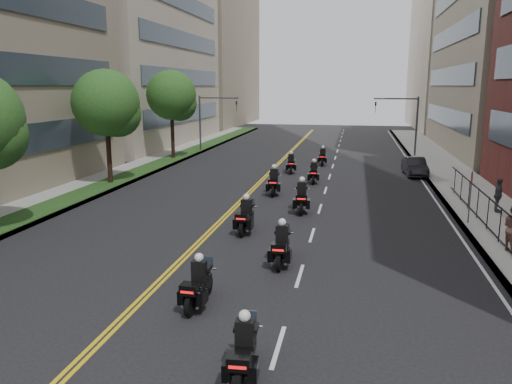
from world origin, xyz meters
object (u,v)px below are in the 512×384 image
at_px(motorcycle_4, 246,217).
at_px(motorcycle_5, 302,198).
at_px(motorcycle_9, 323,157).
at_px(pedestrian_c, 498,195).
at_px(motorcycle_6, 274,183).
at_px(motorcycle_3, 281,247).
at_px(motorcycle_8, 291,164).
at_px(motorcycle_1, 244,353).
at_px(motorcycle_2, 198,286).
at_px(motorcycle_7, 314,173).
at_px(parked_sedan, 415,167).

xyz_separation_m(motorcycle_4, motorcycle_5, (2.10, 4.28, 0.04)).
relative_size(motorcycle_9, pedestrian_c, 1.24).
distance_m(motorcycle_5, motorcycle_6, 4.55).
xyz_separation_m(motorcycle_3, motorcycle_8, (-2.22, 20.13, -0.03)).
height_order(motorcycle_1, pedestrian_c, pedestrian_c).
distance_m(motorcycle_8, pedestrian_c, 16.17).
height_order(motorcycle_2, motorcycle_5, motorcycle_5).
height_order(motorcycle_1, motorcycle_6, motorcycle_6).
distance_m(motorcycle_1, motorcycle_7, 23.92).
height_order(motorcycle_4, motorcycle_8, motorcycle_4).
bearing_deg(motorcycle_4, motorcycle_5, 64.15).
bearing_deg(pedestrian_c, motorcycle_7, 62.08).
height_order(motorcycle_4, motorcycle_9, motorcycle_4).
height_order(motorcycle_6, motorcycle_8, motorcycle_6).
bearing_deg(motorcycle_2, motorcycle_7, 87.28).
relative_size(motorcycle_4, motorcycle_9, 1.08).
bearing_deg(motorcycle_5, motorcycle_9, 84.90).
distance_m(motorcycle_7, motorcycle_8, 4.31).
bearing_deg(motorcycle_9, motorcycle_8, -117.71).
distance_m(motorcycle_1, motorcycle_4, 11.67).
relative_size(motorcycle_3, pedestrian_c, 1.31).
distance_m(motorcycle_8, parked_sedan, 9.24).
bearing_deg(motorcycle_2, motorcycle_1, -55.40).
bearing_deg(motorcycle_8, motorcycle_2, -97.18).
xyz_separation_m(motorcycle_6, motorcycle_7, (2.10, 4.22, -0.07)).
height_order(motorcycle_1, motorcycle_8, motorcycle_8).
height_order(motorcycle_9, parked_sedan, motorcycle_9).
relative_size(motorcycle_6, motorcycle_7, 1.11).
relative_size(motorcycle_4, parked_sedan, 0.59).
xyz_separation_m(motorcycle_1, motorcycle_7, (-0.41, 23.91, 0.02)).
height_order(motorcycle_2, motorcycle_4, motorcycle_4).
relative_size(motorcycle_6, motorcycle_9, 1.12).
xyz_separation_m(motorcycle_2, motorcycle_4, (-0.26, 7.92, 0.05)).
height_order(motorcycle_5, pedestrian_c, pedestrian_c).
bearing_deg(pedestrian_c, motorcycle_2, 145.19).
relative_size(motorcycle_1, motorcycle_7, 0.97).
bearing_deg(motorcycle_8, motorcycle_9, 55.42).
distance_m(motorcycle_3, motorcycle_7, 16.35).
distance_m(motorcycle_5, motorcycle_7, 8.23).
height_order(motorcycle_7, motorcycle_9, motorcycle_7).
xyz_separation_m(motorcycle_9, pedestrian_c, (10.00, -14.92, 0.40)).
relative_size(motorcycle_8, parked_sedan, 0.56).
distance_m(motorcycle_3, pedestrian_c, 13.71).
height_order(motorcycle_5, motorcycle_9, motorcycle_5).
bearing_deg(parked_sedan, motorcycle_3, -112.41).
distance_m(motorcycle_6, motorcycle_8, 8.01).
bearing_deg(motorcycle_5, motorcycle_7, 85.32).
bearing_deg(motorcycle_8, motorcycle_5, -87.87).
distance_m(motorcycle_1, parked_sedan, 29.07).
distance_m(parked_sedan, pedestrian_c, 11.63).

